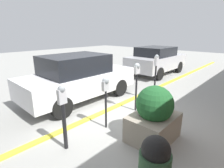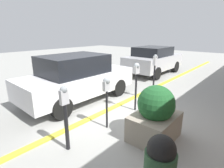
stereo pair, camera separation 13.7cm
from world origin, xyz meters
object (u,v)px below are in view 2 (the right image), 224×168
object	(u,v)px
parking_meter_middle	(136,75)
planter_box	(155,115)
parked_car_middle	(77,78)
parking_meter_nearest	(65,110)
parking_meter_second	(107,89)
parked_car_rear	(153,60)
trash_bin	(160,168)
parking_meter_fourth	(155,69)

from	to	relation	value
parking_meter_middle	planter_box	world-z (taller)	parking_meter_middle
parked_car_middle	parking_meter_nearest	bearing A→B (deg)	-132.12
parking_meter_nearest	parking_meter_second	bearing A→B (deg)	-1.17
parking_meter_middle	parked_car_rear	distance (m)	5.33
parking_meter_second	planter_box	world-z (taller)	parking_meter_second
parked_car_middle	trash_bin	xyz separation A→B (m)	(-1.68, -3.95, -0.31)
planter_box	parking_meter_second	bearing A→B (deg)	108.05
planter_box	parking_meter_middle	bearing A→B (deg)	50.08
parking_meter_fourth	planter_box	bearing A→B (deg)	-150.91
parking_meter_second	planter_box	bearing A→B (deg)	-71.95
parking_meter_nearest	planter_box	distance (m)	1.94
parking_meter_second	trash_bin	xyz separation A→B (m)	(-0.96, -1.89, -0.51)
parking_meter_fourth	parking_meter_second	bearing A→B (deg)	-178.53
parking_meter_nearest	parked_car_middle	bearing A→B (deg)	47.16
parking_meter_nearest	trash_bin	xyz separation A→B (m)	(0.21, -1.91, -0.37)
planter_box	parked_car_rear	xyz separation A→B (m)	(5.87, 3.22, 0.25)
parking_meter_nearest	parking_meter_middle	distance (m)	2.51
parking_meter_nearest	planter_box	bearing A→B (deg)	-36.83
planter_box	parked_car_rear	distance (m)	6.70
trash_bin	parked_car_middle	bearing A→B (deg)	66.93
parked_car_middle	trash_bin	size ratio (longest dim) A/B	3.98
planter_box	parked_car_rear	bearing A→B (deg)	28.74
planter_box	parked_car_middle	size ratio (longest dim) A/B	0.31
planter_box	parked_car_middle	xyz separation A→B (m)	(0.36, 3.18, 0.26)
parked_car_middle	parked_car_rear	xyz separation A→B (m)	(5.51, 0.04, -0.01)
parked_car_rear	trash_bin	xyz separation A→B (m)	(-7.19, -3.99, -0.30)
parking_meter_middle	planter_box	distance (m)	1.61
parking_meter_second	parking_meter_middle	bearing A→B (deg)	1.65
parking_meter_middle	parking_meter_fourth	xyz separation A→B (m)	(1.16, 0.03, 0.02)
parking_meter_fourth	parked_car_middle	xyz separation A→B (m)	(-1.77, 1.99, -0.32)
parking_meter_middle	parking_meter_nearest	bearing A→B (deg)	-179.66
parking_meter_second	planter_box	size ratio (longest dim) A/B	1.05
parking_meter_second	parking_meter_fourth	size ratio (longest dim) A/B	0.81
parking_meter_second	parking_meter_middle	size ratio (longest dim) A/B	0.89
parking_meter_second	parking_meter_fourth	world-z (taller)	parking_meter_fourth
parking_meter_fourth	planter_box	distance (m)	2.50
parking_meter_nearest	planter_box	size ratio (longest dim) A/B	1.09
parking_meter_nearest	parking_meter_second	size ratio (longest dim) A/B	1.04
parked_car_middle	planter_box	bearing A→B (deg)	-95.71
parking_meter_nearest	parking_meter_fourth	bearing A→B (deg)	0.63
parking_meter_fourth	parking_meter_nearest	bearing A→B (deg)	-179.37
trash_bin	parking_meter_fourth	bearing A→B (deg)	29.49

